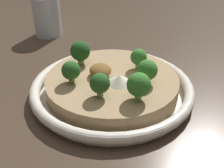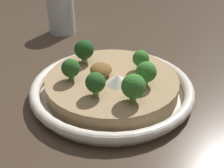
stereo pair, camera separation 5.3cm
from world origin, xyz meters
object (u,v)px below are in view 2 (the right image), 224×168
risotto_bowl (112,86)px  broccoli_back_left (141,59)px  broccoli_right (95,83)px  broccoli_front_left (84,50)px  drinking_glass (61,14)px  broccoli_front_right (71,68)px  broccoli_back_right (134,87)px  broccoli_back (146,72)px

risotto_bowl → broccoli_back_left: (-0.03, 0.06, 0.04)m
risotto_bowl → broccoli_right: size_ratio=7.32×
broccoli_front_left → drinking_glass: (-0.27, -0.08, -0.01)m
broccoli_back_left → broccoli_right: size_ratio=0.97×
broccoli_front_left → broccoli_front_right: bearing=-16.2°
broccoli_back_right → broccoli_back_left: size_ratio=1.17×
broccoli_right → broccoli_back: bearing=109.3°
risotto_bowl → broccoli_back: 0.08m
broccoli_back_right → broccoli_back_left: 0.11m
broccoli_back_right → broccoli_back_left: (-0.10, 0.02, -0.00)m
broccoli_right → drinking_glass: 0.40m
risotto_bowl → broccoli_back_right: (0.08, 0.03, 0.05)m
broccoli_front_left → broccoli_right: broccoli_front_left is taller
drinking_glass → broccoli_front_left: bearing=16.5°
broccoli_front_right → broccoli_back: 0.13m
broccoli_back_right → broccoli_back: 0.06m
broccoli_front_left → broccoli_back: size_ratio=1.07×
risotto_bowl → broccoli_front_right: bearing=-85.0°
broccoli_front_right → broccoli_back_right: bearing=56.3°
drinking_glass → broccoli_front_right: bearing=9.8°
risotto_bowl → broccoli_front_right: 0.09m
drinking_glass → broccoli_back_left: bearing=31.7°
broccoli_back_right → broccoli_back: size_ratio=1.08×
risotto_bowl → broccoli_back: size_ratio=6.94×
risotto_bowl → broccoli_back: (0.03, 0.06, 0.05)m
broccoli_back_left → broccoli_right: bearing=-44.9°
broccoli_right → drinking_glass: drinking_glass is taller
drinking_glass → broccoli_right: bearing=14.9°
broccoli_front_right → broccoli_right: bearing=40.8°
broccoli_back_right → broccoli_front_right: size_ratio=1.16×
broccoli_front_left → broccoli_back_right: (0.14, 0.09, 0.00)m
risotto_bowl → broccoli_front_right: broccoli_front_right is taller
broccoli_front_left → drinking_glass: 0.28m
broccoli_back_left → broccoli_back_right: bearing=-13.2°
broccoli_back_left → broccoli_back: bearing=2.8°
broccoli_front_left → broccoli_front_right: broccoli_front_left is taller
broccoli_front_right → broccoli_front_left: bearing=163.8°
risotto_bowl → broccoli_right: (0.06, -0.03, 0.04)m
broccoli_back → drinking_glass: 0.41m
broccoli_back_left → broccoli_right: broccoli_right is taller
drinking_glass → broccoli_back: bearing=28.0°
broccoli_back_right → broccoli_right: size_ratio=1.13×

